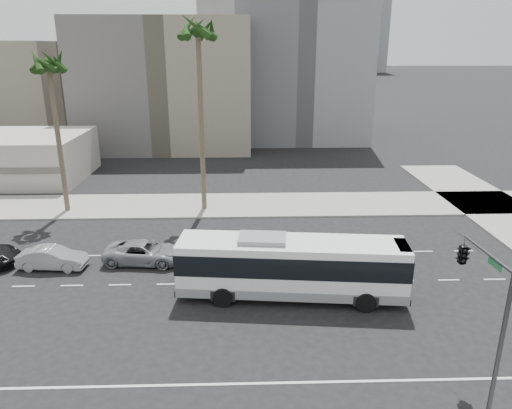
{
  "coord_description": "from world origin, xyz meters",
  "views": [
    {
      "loc": [
        -1.25,
        -27.08,
        14.3
      ],
      "look_at": [
        -0.29,
        4.0,
        3.93
      ],
      "focal_mm": 33.41,
      "sensor_mm": 36.0,
      "label": 1
    }
  ],
  "objects_px": {
    "city_bus": "(291,266)",
    "palm_near": "(198,35)",
    "traffic_signal": "(467,262)",
    "car_a": "(144,252)",
    "palm_mid": "(49,68)",
    "car_b": "(53,258)"
  },
  "relations": [
    {
      "from": "palm_near",
      "to": "traffic_signal",
      "type": "bearing_deg",
      "value": -60.76
    },
    {
      "from": "traffic_signal",
      "to": "city_bus",
      "type": "bearing_deg",
      "value": 130.61
    },
    {
      "from": "car_b",
      "to": "traffic_signal",
      "type": "xyz_separation_m",
      "value": [
        22.38,
        -11.42,
        4.8
      ]
    },
    {
      "from": "traffic_signal",
      "to": "car_b",
      "type": "bearing_deg",
      "value": 150.31
    },
    {
      "from": "city_bus",
      "to": "palm_near",
      "type": "bearing_deg",
      "value": 117.28
    },
    {
      "from": "car_a",
      "to": "palm_near",
      "type": "relative_size",
      "value": 0.33
    },
    {
      "from": "car_a",
      "to": "palm_mid",
      "type": "height_order",
      "value": "palm_mid"
    },
    {
      "from": "city_bus",
      "to": "car_a",
      "type": "height_order",
      "value": "city_bus"
    },
    {
      "from": "palm_near",
      "to": "palm_mid",
      "type": "bearing_deg",
      "value": -179.55
    },
    {
      "from": "palm_near",
      "to": "car_a",
      "type": "bearing_deg",
      "value": -106.69
    },
    {
      "from": "car_a",
      "to": "traffic_signal",
      "type": "xyz_separation_m",
      "value": [
        16.4,
        -12.13,
        4.79
      ]
    },
    {
      "from": "palm_near",
      "to": "palm_mid",
      "type": "distance_m",
      "value": 12.67
    },
    {
      "from": "traffic_signal",
      "to": "palm_mid",
      "type": "bearing_deg",
      "value": 134.98
    },
    {
      "from": "palm_near",
      "to": "palm_mid",
      "type": "height_order",
      "value": "palm_near"
    },
    {
      "from": "palm_mid",
      "to": "city_bus",
      "type": "bearing_deg",
      "value": -40.63
    },
    {
      "from": "car_a",
      "to": "car_b",
      "type": "distance_m",
      "value": 6.02
    },
    {
      "from": "palm_mid",
      "to": "traffic_signal",
      "type": "bearing_deg",
      "value": -42.36
    },
    {
      "from": "palm_mid",
      "to": "car_b",
      "type": "bearing_deg",
      "value": -75.38
    },
    {
      "from": "car_a",
      "to": "car_b",
      "type": "height_order",
      "value": "car_a"
    },
    {
      "from": "car_b",
      "to": "palm_mid",
      "type": "bearing_deg",
      "value": 19.26
    },
    {
      "from": "car_a",
      "to": "city_bus",
      "type": "bearing_deg",
      "value": -112.12
    },
    {
      "from": "car_b",
      "to": "palm_near",
      "type": "xyz_separation_m",
      "value": [
        9.33,
        11.89,
        14.39
      ]
    }
  ]
}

